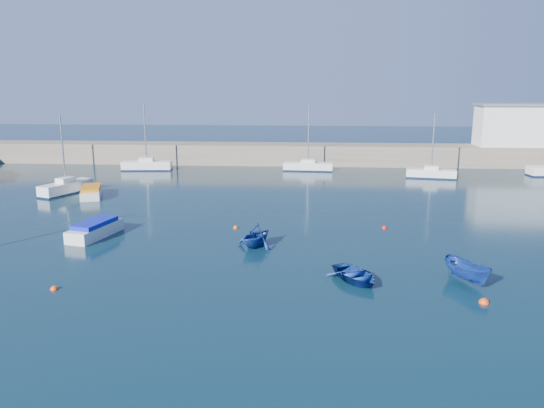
# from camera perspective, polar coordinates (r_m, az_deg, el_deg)

# --- Properties ---
(ground) EXTENTS (220.00, 220.00, 0.00)m
(ground) POSITION_cam_1_polar(r_m,az_deg,el_deg) (25.54, -5.03, -11.19)
(ground) COLOR #0B2431
(ground) RESTS_ON ground
(back_wall) EXTENTS (96.00, 4.50, 2.60)m
(back_wall) POSITION_cam_1_polar(r_m,az_deg,el_deg) (69.71, 0.85, 5.40)
(back_wall) COLOR #716656
(back_wall) RESTS_ON ground
(harbor_office) EXTENTS (10.00, 4.00, 5.00)m
(harbor_office) POSITION_cam_1_polar(r_m,az_deg,el_deg) (74.00, 24.96, 7.61)
(harbor_office) COLOR silver
(harbor_office) RESTS_ON back_wall
(sailboat_3) EXTENTS (3.52, 5.80, 7.56)m
(sailboat_3) POSITION_cam_1_polar(r_m,az_deg,el_deg) (54.65, -21.27, 1.70)
(sailboat_3) COLOR silver
(sailboat_3) RESTS_ON ground
(sailboat_5) EXTENTS (6.07, 2.17, 7.94)m
(sailboat_5) POSITION_cam_1_polar(r_m,az_deg,el_deg) (66.49, -13.32, 4.09)
(sailboat_5) COLOR silver
(sailboat_5) RESTS_ON ground
(sailboat_6) EXTENTS (6.00, 1.99, 7.80)m
(sailboat_6) POSITION_cam_1_polar(r_m,az_deg,el_deg) (64.48, 3.89, 4.09)
(sailboat_6) COLOR silver
(sailboat_6) RESTS_ON ground
(sailboat_7) EXTENTS (5.54, 2.36, 7.17)m
(sailboat_7) POSITION_cam_1_polar(r_m,az_deg,el_deg) (61.87, 16.73, 3.20)
(sailboat_7) COLOR silver
(sailboat_7) RESTS_ON ground
(motorboat_1) EXTENTS (2.63, 4.82, 1.12)m
(motorboat_1) POSITION_cam_1_polar(r_m,az_deg,el_deg) (38.66, -18.49, -2.58)
(motorboat_1) COLOR silver
(motorboat_1) RESTS_ON ground
(motorboat_2) EXTENTS (3.08, 5.05, 0.98)m
(motorboat_2) POSITION_cam_1_polar(r_m,az_deg,el_deg) (52.43, -18.85, 1.28)
(motorboat_2) COLOR silver
(motorboat_2) RESTS_ON ground
(dinghy_center) EXTENTS (3.74, 4.10, 0.69)m
(dinghy_center) POSITION_cam_1_polar(r_m,az_deg,el_deg) (28.99, 8.95, -7.56)
(dinghy_center) COLOR navy
(dinghy_center) RESTS_ON ground
(dinghy_left) EXTENTS (3.64, 3.78, 1.53)m
(dinghy_left) POSITION_cam_1_polar(r_m,az_deg,el_deg) (34.35, -1.75, -3.39)
(dinghy_left) COLOR navy
(dinghy_left) RESTS_ON ground
(dinghy_right) EXTENTS (2.51, 3.37, 1.22)m
(dinghy_right) POSITION_cam_1_polar(r_m,az_deg,el_deg) (30.22, 20.29, -6.83)
(dinghy_right) COLOR navy
(dinghy_right) RESTS_ON ground
(buoy_0) EXTENTS (0.41, 0.41, 0.41)m
(buoy_0) POSITION_cam_1_polar(r_m,az_deg,el_deg) (29.87, -22.37, -8.50)
(buoy_0) COLOR #DB3F0B
(buoy_0) RESTS_ON ground
(buoy_1) EXTENTS (0.38, 0.38, 0.38)m
(buoy_1) POSITION_cam_1_polar(r_m,az_deg,el_deg) (39.71, 12.00, -2.57)
(buoy_1) COLOR red
(buoy_1) RESTS_ON ground
(buoy_2) EXTENTS (0.50, 0.50, 0.50)m
(buoy_2) POSITION_cam_1_polar(r_m,az_deg,el_deg) (28.02, 21.83, -9.87)
(buoy_2) COLOR #DB3F0B
(buoy_2) RESTS_ON ground
(buoy_3) EXTENTS (0.39, 0.39, 0.39)m
(buoy_3) POSITION_cam_1_polar(r_m,az_deg,el_deg) (38.99, -3.92, -2.60)
(buoy_3) COLOR #DB3F0B
(buoy_3) RESTS_ON ground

